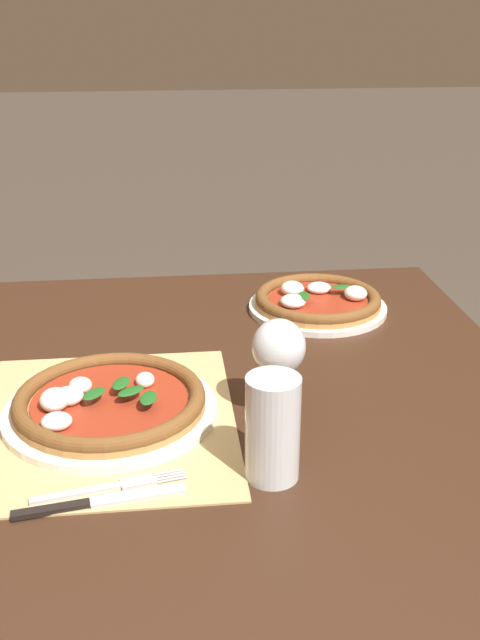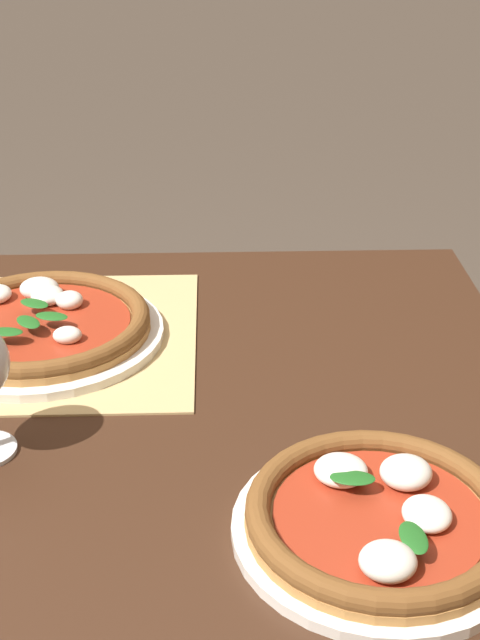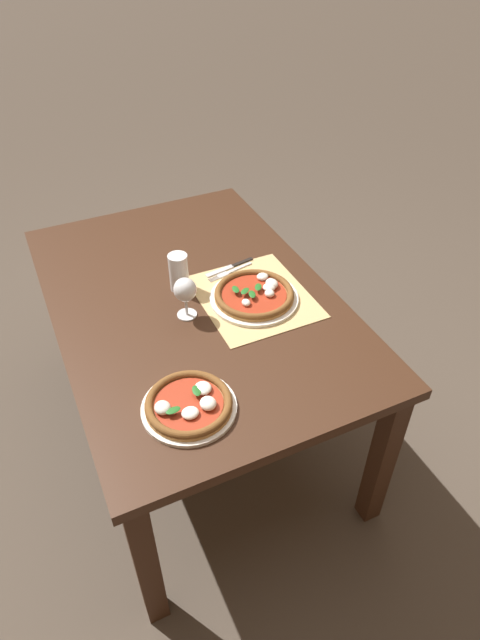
# 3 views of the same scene
# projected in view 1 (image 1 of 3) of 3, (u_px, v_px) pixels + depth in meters

# --- Properties ---
(dining_table) EXTENTS (1.47, 0.99, 0.74)m
(dining_table) POSITION_uv_depth(u_px,v_px,m) (250.00, 500.00, 1.09)
(dining_table) COLOR #382114
(dining_table) RESTS_ON ground
(paper_placemat) EXTENTS (0.44, 0.39, 0.00)m
(paper_placemat) POSITION_uv_depth(u_px,v_px,m) (106.00, 421.00, 1.12)
(paper_placemat) COLOR tan
(paper_placemat) RESTS_ON dining_table
(pizza_near) EXTENTS (0.32, 0.32, 0.05)m
(pizza_near) POSITION_uv_depth(u_px,v_px,m) (108.00, 403.00, 1.13)
(pizza_near) COLOR silver
(pizza_near) RESTS_ON paper_placemat
(pizza_far) EXTENTS (0.28, 0.28, 0.05)m
(pizza_far) POSITION_uv_depth(u_px,v_px,m) (317.00, 301.00, 1.52)
(pizza_far) COLOR silver
(pizza_far) RESTS_ON dining_table
(wine_glass) EXTENTS (0.08, 0.08, 0.16)m
(wine_glass) POSITION_uv_depth(u_px,v_px,m) (279.00, 351.00, 1.10)
(wine_glass) COLOR silver
(wine_glass) RESTS_ON dining_table
(pint_glass) EXTENTS (0.07, 0.07, 0.15)m
(pint_glass) POSITION_uv_depth(u_px,v_px,m) (273.00, 430.00, 0.96)
(pint_glass) COLOR silver
(pint_glass) RESTS_ON dining_table
(fork) EXTENTS (0.06, 0.20, 0.00)m
(fork) POSITION_uv_depth(u_px,v_px,m) (111.00, 487.00, 0.96)
(fork) COLOR #B7B7BC
(fork) RESTS_ON paper_placemat
(knife) EXTENTS (0.05, 0.21, 0.01)m
(knife) POSITION_uv_depth(u_px,v_px,m) (101.00, 501.00, 0.93)
(knife) COLOR black
(knife) RESTS_ON paper_placemat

